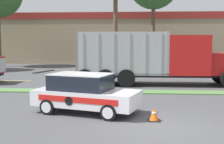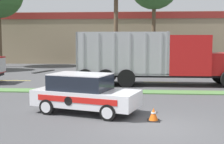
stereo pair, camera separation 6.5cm
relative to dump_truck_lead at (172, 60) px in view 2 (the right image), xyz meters
name	(u,v)px [view 2 (the right image)]	position (x,y,z in m)	size (l,w,h in m)	color
ground_plane	(157,128)	(-1.68, -10.50, -1.71)	(600.00, 600.00, 0.00)	#474749
grass_verge	(148,92)	(-1.68, -3.09, -1.68)	(120.00, 1.23, 0.06)	#517F42
centre_line_3	(15,81)	(-11.47, 1.52, -1.70)	(2.40, 0.14, 0.01)	yellow
centre_line_4	(86,81)	(-6.07, 1.52, -1.70)	(2.40, 0.14, 0.01)	yellow
centre_line_5	(160,82)	(-0.67, 1.52, -1.70)	(2.40, 0.14, 0.01)	yellow
dump_truck_lead	(172,60)	(0.00, 0.00, 0.00)	(11.02, 2.64, 3.60)	black
rally_car	(84,93)	(-4.55, -8.38, -0.87)	(4.70, 3.06, 1.67)	white
traffic_cone	(154,115)	(-1.74, -9.53, -1.47)	(0.46, 0.46, 0.50)	black
store_building_backdrop	(106,38)	(-6.80, 24.01, 1.57)	(31.72, 12.10, 6.54)	#9E896B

